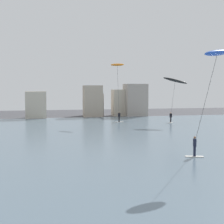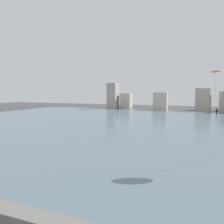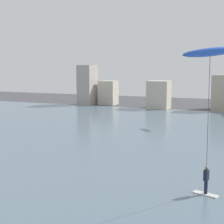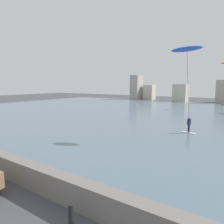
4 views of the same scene
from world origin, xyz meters
TOP-DOWN VIEW (x-y plane):
  - seawall_barrier at (0.00, 4.34)m, footprint 60.00×0.70m
  - water_bay at (0.00, 31.04)m, footprint 84.00×52.00m
  - far_shore_buildings at (-1.08, 59.35)m, footprint 36.55×6.66m
  - bollard_post at (6.65, 3.21)m, footprint 0.18×0.18m
  - kitesurfer_blue at (6.32, 17.74)m, footprint 2.72×4.03m

SIDE VIEW (x-z plane):
  - water_bay at x=0.00m, z-range 0.00..0.10m
  - bollard_post at x=6.65m, z-range 0.00..0.89m
  - seawall_barrier at x=0.00m, z-range 0.00..1.14m
  - far_shore_buildings at x=-1.08m, z-range -0.94..6.69m
  - kitesurfer_blue at x=6.32m, z-range 2.85..11.09m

